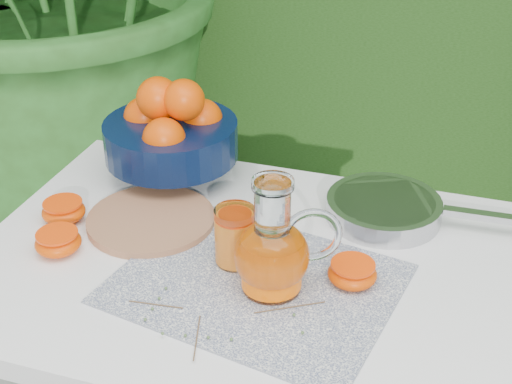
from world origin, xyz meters
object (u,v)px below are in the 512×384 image
(cutting_board, at_px, (151,220))
(juice_pitcher, at_px, (273,252))
(white_table, at_px, (253,297))
(fruit_bowl, at_px, (171,131))
(saute_pan, at_px, (386,208))

(cutting_board, xyz_separation_m, juice_pitcher, (0.28, -0.12, 0.07))
(white_table, distance_m, fruit_bowl, 0.41)
(cutting_board, bearing_deg, saute_pan, 20.28)
(fruit_bowl, bearing_deg, white_table, -44.13)
(juice_pitcher, xyz_separation_m, saute_pan, (0.14, 0.28, -0.05))
(cutting_board, xyz_separation_m, saute_pan, (0.42, 0.16, 0.01))
(saute_pan, bearing_deg, juice_pitcher, -117.18)
(white_table, xyz_separation_m, fruit_bowl, (-0.26, 0.25, 0.18))
(fruit_bowl, relative_size, juice_pitcher, 1.64)
(white_table, bearing_deg, saute_pan, 46.75)
(cutting_board, bearing_deg, white_table, -14.33)
(juice_pitcher, height_order, saute_pan, juice_pitcher)
(juice_pitcher, bearing_deg, fruit_bowl, 134.87)
(cutting_board, relative_size, juice_pitcher, 1.19)
(saute_pan, bearing_deg, fruit_bowl, 175.16)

